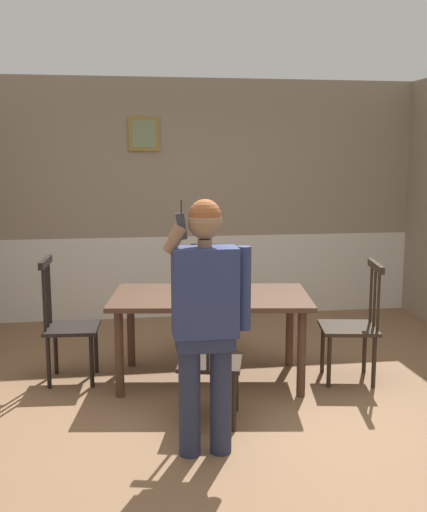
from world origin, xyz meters
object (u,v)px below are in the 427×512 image
object	(u,v)px
chair_by_doorway	(353,325)
chair_opposite_corner	(211,302)
person_figure	(206,312)
chair_at_table_head	(210,359)
chair_near_window	(67,324)
dining_table	(210,305)

from	to	relation	value
chair_by_doorway	chair_opposite_corner	world-z (taller)	chair_opposite_corner
person_figure	chair_at_table_head	bearing A→B (deg)	-101.46
chair_near_window	chair_by_doorway	size ratio (longest dim) A/B	1.04
chair_near_window	chair_opposite_corner	world-z (taller)	chair_near_window
chair_at_table_head	chair_opposite_corner	world-z (taller)	chair_opposite_corner
chair_by_doorway	chair_near_window	bearing A→B (deg)	91.88
chair_at_table_head	person_figure	bearing A→B (deg)	-87.59
chair_by_doorway	person_figure	xyz separation A→B (m)	(-1.42, -1.15, 0.45)
chair_by_doorway	chair_at_table_head	world-z (taller)	chair_by_doorway
dining_table	chair_at_table_head	xyz separation A→B (m)	(-0.13, -0.85, -0.19)
dining_table	person_figure	distance (m)	1.37
chair_by_doorway	person_figure	bearing A→B (deg)	139.02
chair_opposite_corner	person_figure	xyz separation A→B (m)	(-0.35, -2.17, 0.46)
person_figure	chair_opposite_corner	bearing A→B (deg)	-99.33
chair_by_doorway	person_figure	distance (m)	1.88
dining_table	chair_at_table_head	size ratio (longest dim) A/B	1.77
chair_by_doorway	person_figure	world-z (taller)	person_figure
chair_near_window	person_figure	size ratio (longest dim) A/B	0.64
dining_table	chair_at_table_head	world-z (taller)	chair_at_table_head
chair_at_table_head	chair_near_window	bearing A→B (deg)	149.97
chair_opposite_corner	person_figure	distance (m)	2.25
chair_near_window	chair_opposite_corner	size ratio (longest dim) A/B	1.02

